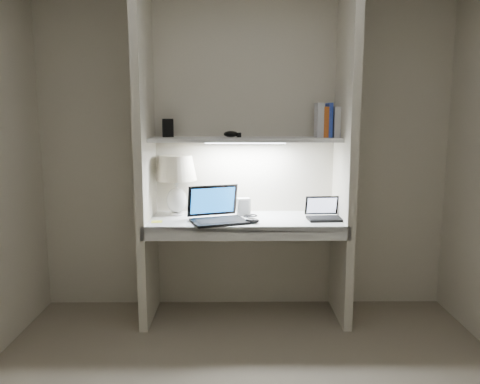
{
  "coord_description": "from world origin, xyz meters",
  "views": [
    {
      "loc": [
        -0.07,
        -2.18,
        1.52
      ],
      "look_at": [
        -0.04,
        1.05,
        1.0
      ],
      "focal_mm": 35.0,
      "sensor_mm": 36.0,
      "label": 1
    }
  ],
  "objects_px": {
    "laptop_main": "(217,213)",
    "book_row": "(331,121)",
    "table_lamp": "(176,175)",
    "speaker": "(243,207)",
    "laptop_netbook": "(324,214)"
  },
  "relations": [
    {
      "from": "laptop_main",
      "to": "table_lamp",
      "type": "bearing_deg",
      "value": 126.44
    },
    {
      "from": "laptop_main",
      "to": "book_row",
      "type": "xyz_separation_m",
      "value": [
        0.86,
        0.21,
        0.66
      ]
    },
    {
      "from": "table_lamp",
      "to": "laptop_main",
      "type": "xyz_separation_m",
      "value": [
        0.31,
        -0.21,
        -0.25
      ]
    },
    {
      "from": "table_lamp",
      "to": "speaker",
      "type": "xyz_separation_m",
      "value": [
        0.51,
        -0.01,
        -0.24
      ]
    },
    {
      "from": "speaker",
      "to": "laptop_netbook",
      "type": "bearing_deg",
      "value": -30.51
    },
    {
      "from": "speaker",
      "to": "book_row",
      "type": "distance_m",
      "value": 0.92
    },
    {
      "from": "laptop_main",
      "to": "speaker",
      "type": "bearing_deg",
      "value": 25.89
    },
    {
      "from": "laptop_netbook",
      "to": "table_lamp",
      "type": "bearing_deg",
      "value": 168.47
    },
    {
      "from": "laptop_main",
      "to": "speaker",
      "type": "relative_size",
      "value": 3.49
    },
    {
      "from": "laptop_main",
      "to": "book_row",
      "type": "relative_size",
      "value": 1.82
    },
    {
      "from": "table_lamp",
      "to": "speaker",
      "type": "distance_m",
      "value": 0.57
    },
    {
      "from": "table_lamp",
      "to": "speaker",
      "type": "bearing_deg",
      "value": -1.33
    },
    {
      "from": "table_lamp",
      "to": "laptop_main",
      "type": "bearing_deg",
      "value": -34.09
    },
    {
      "from": "laptop_main",
      "to": "speaker",
      "type": "xyz_separation_m",
      "value": [
        0.2,
        0.2,
        0.01
      ]
    },
    {
      "from": "laptop_main",
      "to": "book_row",
      "type": "distance_m",
      "value": 1.1
    }
  ]
}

